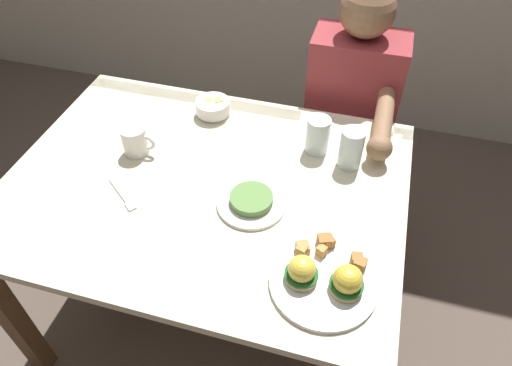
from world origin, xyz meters
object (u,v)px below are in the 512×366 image
Objects in this scene: water_glass_near at (317,137)px; diner_person at (351,112)px; fork at (123,196)px; side_plate at (251,201)px; fruit_bowl at (213,107)px; water_glass_far at (351,150)px; coffee_mug at (135,140)px; eggs_benedict_plate at (325,277)px; dining_table at (207,205)px.

water_glass_near is 0.40m from diner_person.
fork is 0.38m from side_plate.
water_glass_far is (0.49, -0.13, 0.03)m from fruit_bowl.
water_glass_near reaches higher than fruit_bowl.
fruit_bowl is 0.60× the size of side_plate.
eggs_benedict_plate is at bearing -26.13° from coffee_mug.
water_glass_far reaches higher than dining_table.
coffee_mug is 0.83× the size of fork.
water_glass_far is at bearing -85.27° from diner_person.
side_plate is at bearing 140.37° from eggs_benedict_plate.
fork is at bearing -105.09° from fruit_bowl.
fruit_bowl is 0.90× the size of fork.
eggs_benedict_plate is (0.41, -0.25, 0.13)m from dining_table.
side_plate is (0.16, -0.05, 0.12)m from dining_table.
side_plate is (-0.13, -0.29, -0.04)m from water_glass_near.
water_glass_far reaches higher than water_glass_near.
coffee_mug is at bearing 103.32° from fork.
eggs_benedict_plate is 1.35× the size of side_plate.
coffee_mug is at bearing -169.19° from water_glass_far.
fruit_bowl is 0.55m from diner_person.
water_glass_far is at bearing 90.14° from eggs_benedict_plate.
coffee_mug reaches higher than fork.
diner_person is (-0.03, 0.40, -0.15)m from water_glass_far.
diner_person reaches higher than eggs_benedict_plate.
water_glass_far is 0.66× the size of side_plate.
coffee_mug is (-0.66, 0.32, 0.02)m from eggs_benedict_plate.
water_glass_near is at bearing 16.82° from coffee_mug.
diner_person is at bearing 78.08° from water_glass_near.
diner_person is at bearing 92.31° from eggs_benedict_plate.
fruit_bowl is at bearing 74.91° from fork.
dining_table is 9.12× the size of water_glass_far.
fruit_bowl reaches higher than dining_table.
diner_person is at bearing 51.17° from fork.
fruit_bowl is 0.47m from fork.
fruit_bowl is 0.40m from water_glass_near.
eggs_benedict_plate reaches higher than dining_table.
side_plate is at bearing -107.99° from diner_person.
water_glass_far is at bearing 27.44° from fork.
water_glass_far is at bearing 45.33° from side_plate.
dining_table is 0.48m from water_glass_far.
water_glass_near reaches higher than side_plate.
diner_person reaches higher than dining_table.
fruit_bowl is (-0.09, 0.33, 0.14)m from dining_table.
diner_person is (0.38, 0.60, 0.02)m from dining_table.
diner_person is at bearing 58.01° from dining_table.
coffee_mug is at bearing -122.99° from fruit_bowl.
side_plate is (-0.24, -0.25, -0.04)m from water_glass_far.
dining_table is 9.80× the size of water_glass_near.
fruit_bowl reaches higher than fork.
coffee_mug is 0.83m from diner_person.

